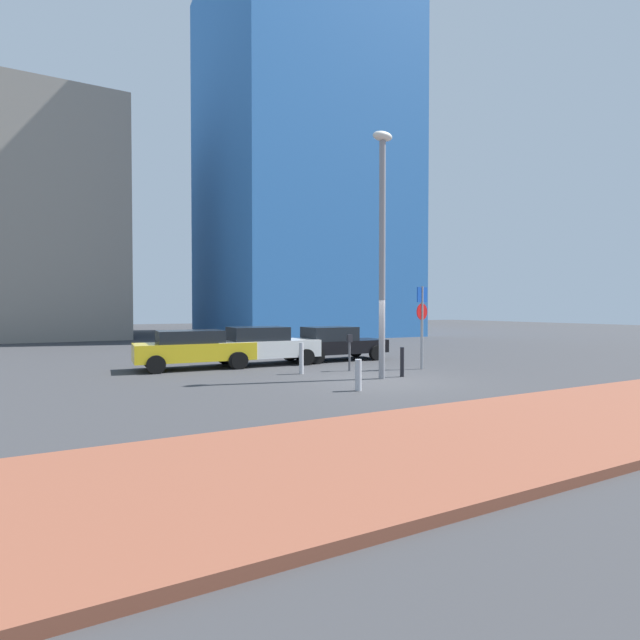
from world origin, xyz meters
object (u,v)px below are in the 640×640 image
object	(u,v)px
parked_car_black	(335,343)
traffic_bollard_mid	(402,362)
parking_sign_post	(422,317)
traffic_bollard_far	(358,375)
parked_car_yellow	(194,348)
parked_car_white	(263,345)
street_lamp	(382,236)
traffic_bollard_near	(301,358)
parking_meter	(349,347)

from	to	relation	value
parked_car_black	traffic_bollard_mid	xyz separation A→B (m)	(-0.46, -5.27, -0.27)
parking_sign_post	traffic_bollard_far	bearing A→B (deg)	-148.44
parked_car_yellow	traffic_bollard_mid	world-z (taller)	parked_car_yellow
parked_car_black	parking_sign_post	world-z (taller)	parking_sign_post
parked_car_white	traffic_bollard_far	xyz separation A→B (m)	(0.18, -6.77, -0.36)
traffic_bollard_far	parking_sign_post	bearing A→B (deg)	31.56
parked_car_yellow	parked_car_black	xyz separation A→B (m)	(6.07, 0.03, -0.01)
parking_sign_post	street_lamp	xyz separation A→B (m)	(-2.69, -1.27, 2.62)
street_lamp	traffic_bollard_far	xyz separation A→B (m)	(-1.85, -1.52, -4.12)
street_lamp	traffic_bollard_near	size ratio (longest dim) A/B	7.31
parking_meter	traffic_bollard_far	size ratio (longest dim) A/B	1.53
street_lamp	traffic_bollard_mid	world-z (taller)	street_lamp
parking_meter	traffic_bollard_far	xyz separation A→B (m)	(-1.91, -3.60, -0.43)
traffic_bollard_mid	traffic_bollard_far	distance (m)	3.10
parked_car_white	parking_sign_post	world-z (taller)	parking_sign_post
traffic_bollard_far	street_lamp	bearing A→B (deg)	39.37
traffic_bollard_near	traffic_bollard_mid	size ratio (longest dim) A/B	1.10
parked_car_white	traffic_bollard_far	bearing A→B (deg)	-88.46
traffic_bollard_far	parking_meter	bearing A→B (deg)	62.06
parking_meter	traffic_bollard_mid	world-z (taller)	parking_meter
parking_sign_post	traffic_bollard_mid	xyz separation A→B (m)	(-1.86, -1.23, -1.44)
parked_car_yellow	parking_sign_post	bearing A→B (deg)	-28.23
traffic_bollard_far	parked_car_yellow	bearing A→B (deg)	113.25
traffic_bollard_mid	street_lamp	bearing A→B (deg)	-177.50
traffic_bollard_far	traffic_bollard_near	bearing A→B (deg)	89.41
parked_car_black	parking_meter	world-z (taller)	parked_car_black
parking_meter	traffic_bollard_near	xyz separation A→B (m)	(-1.87, 0.09, -0.32)
parked_car_black	traffic_bollard_near	xyz separation A→B (m)	(-3.11, -3.14, -0.22)
parked_car_yellow	parked_car_black	bearing A→B (deg)	0.32
parked_car_yellow	parking_sign_post	world-z (taller)	parking_sign_post
parked_car_yellow	parking_meter	world-z (taller)	parked_car_yellow
parking_meter	traffic_bollard_mid	distance (m)	2.22
parking_meter	traffic_bollard_mid	bearing A→B (deg)	-69.29
parking_meter	street_lamp	world-z (taller)	street_lamp
traffic_bollard_near	traffic_bollard_far	size ratio (longest dim) A/B	1.24
traffic_bollard_mid	parking_sign_post	bearing A→B (deg)	33.61
parked_car_white	parked_car_black	distance (m)	3.33
parked_car_black	street_lamp	bearing A→B (deg)	-103.73
street_lamp	traffic_bollard_far	distance (m)	4.76
traffic_bollard_near	parked_car_black	bearing A→B (deg)	45.28
parked_car_black	traffic_bollard_near	world-z (taller)	parked_car_black
street_lamp	traffic_bollard_mid	distance (m)	4.14
parking_meter	traffic_bollard_near	size ratio (longest dim) A/B	1.23
parked_car_white	parking_sign_post	bearing A→B (deg)	-40.10
parking_sign_post	traffic_bollard_mid	world-z (taller)	parking_sign_post
parked_car_yellow	parked_car_black	world-z (taller)	parked_car_black
parked_car_white	traffic_bollard_mid	xyz separation A→B (m)	(2.87, -5.21, -0.31)
parked_car_black	traffic_bollard_far	distance (m)	7.52
parked_car_white	traffic_bollard_near	bearing A→B (deg)	-85.90
parked_car_white	street_lamp	size ratio (longest dim) A/B	0.54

